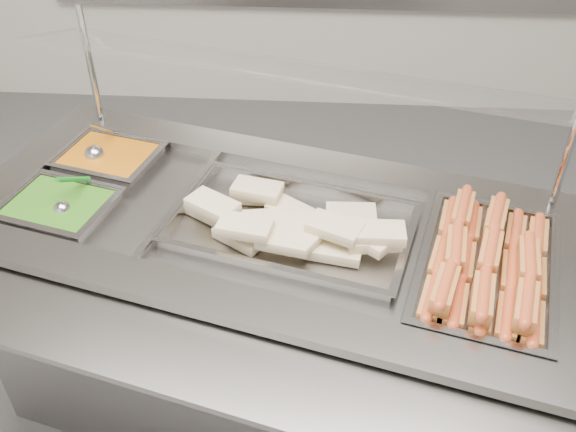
# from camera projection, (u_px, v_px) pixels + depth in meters

# --- Properties ---
(steam_counter) EXTENTS (1.81, 1.15, 0.80)m
(steam_counter) POSITION_uv_depth(u_px,v_px,m) (274.00, 322.00, 1.94)
(steam_counter) COLOR slate
(steam_counter) RESTS_ON ground
(tray_rail) EXTENTS (1.61, 0.72, 0.05)m
(tray_rail) POSITION_uv_depth(u_px,v_px,m) (200.00, 358.00, 1.38)
(tray_rail) COLOR gray
(tray_rail) RESTS_ON steam_counter
(sneeze_guard) EXTENTS (1.49, 0.63, 0.39)m
(sneeze_guard) POSITION_uv_depth(u_px,v_px,m) (296.00, 74.00, 1.64)
(sneeze_guard) COLOR #BCBCC1
(sneeze_guard) RESTS_ON steam_counter
(pan_hotdogs) EXTENTS (0.42, 0.55, 0.09)m
(pan_hotdogs) POSITION_uv_depth(u_px,v_px,m) (485.00, 276.00, 1.58)
(pan_hotdogs) COLOR gray
(pan_hotdogs) RESTS_ON steam_counter
(pan_wraps) EXTENTS (0.68, 0.50, 0.06)m
(pan_wraps) POSITION_uv_depth(u_px,v_px,m) (291.00, 230.00, 1.70)
(pan_wraps) COLOR gray
(pan_wraps) RESTS_ON steam_counter
(pan_beans) EXTENTS (0.31, 0.28, 0.09)m
(pan_beans) POSITION_uv_depth(u_px,v_px,m) (110.00, 165.00, 1.96)
(pan_beans) COLOR gray
(pan_beans) RESTS_ON steam_counter
(pan_peas) EXTENTS (0.31, 0.28, 0.09)m
(pan_peas) POSITION_uv_depth(u_px,v_px,m) (61.00, 214.00, 1.77)
(pan_peas) COLOR gray
(pan_peas) RESTS_ON steam_counter
(hotdogs_in_buns) EXTENTS (0.38, 0.51, 0.10)m
(hotdogs_in_buns) POSITION_uv_depth(u_px,v_px,m) (487.00, 264.00, 1.54)
(hotdogs_in_buns) COLOR #94571F
(hotdogs_in_buns) RESTS_ON pan_hotdogs
(tortilla_wraps) EXTENTS (0.58, 0.32, 0.09)m
(tortilla_wraps) POSITION_uv_depth(u_px,v_px,m) (292.00, 223.00, 1.65)
(tortilla_wraps) COLOR tan
(tortilla_wraps) RESTS_ON pan_wraps
(ladle) EXTENTS (0.07, 0.17, 0.14)m
(ladle) POSITION_uv_depth(u_px,v_px,m) (95.00, 153.00, 1.93)
(ladle) COLOR #B7B8BC
(ladle) RESTS_ON pan_beans
(serving_spoon) EXTENTS (0.07, 0.16, 0.12)m
(serving_spoon) POSITION_uv_depth(u_px,v_px,m) (65.00, 204.00, 1.73)
(serving_spoon) COLOR #B7B8BC
(serving_spoon) RESTS_ON pan_peas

